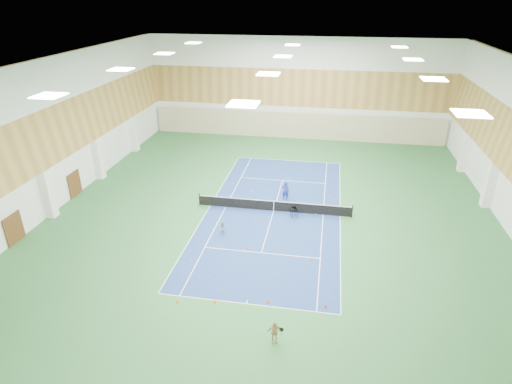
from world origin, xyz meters
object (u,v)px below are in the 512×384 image
child_apron (274,332)px  coach (285,190)px  child_court (223,228)px  ball_cart (294,213)px  tennis_net (274,205)px

child_apron → coach: bearing=75.3°
child_court → coach: bearing=47.7°
coach → child_apron: bearing=105.0°
child_court → ball_cart: bearing=23.4°
tennis_net → ball_cart: 1.95m
child_court → child_apron: bearing=-74.8°
tennis_net → ball_cart: bearing=-25.3°
coach → child_apron: 17.01m
coach → ball_cart: (1.05, -3.23, -0.41)m
coach → ball_cart: size_ratio=1.91×
coach → child_court: (-3.95, -6.80, -0.31)m
tennis_net → child_court: (-3.24, -4.40, -0.00)m
coach → child_court: size_ratio=1.57×
tennis_net → child_court: 5.47m
tennis_net → child_apron: bearing=-82.1°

